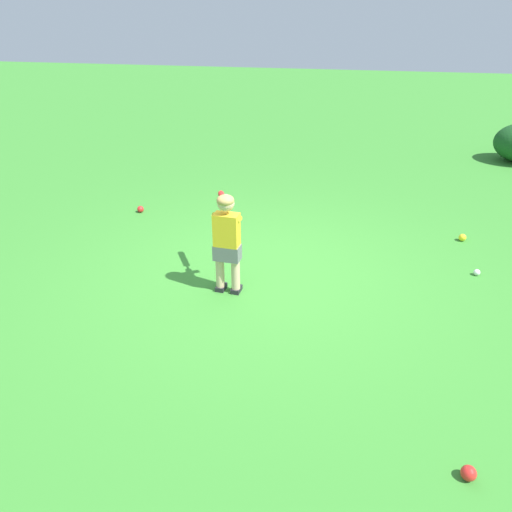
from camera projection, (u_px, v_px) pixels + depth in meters
The scene contains 6 objects.
ground_plane at pixel (265, 273), 5.65m from camera, with size 40.00×40.00×0.00m, color #38842D.
child_batter at pixel (227, 234), 5.03m from camera, with size 0.72×0.41×1.08m.
play_ball_near_batter at pixel (462, 237), 6.40m from camera, with size 0.09×0.09×0.09m, color yellow.
play_ball_by_bucket at pixel (477, 272), 5.59m from camera, with size 0.07×0.07×0.07m, color white.
play_ball_far_right at pixel (469, 473), 3.18m from camera, with size 0.10×0.10×0.10m, color red.
play_ball_far_left at pixel (140, 209), 7.28m from camera, with size 0.10×0.10×0.10m, color red.
Camera 1 is at (4.87, 0.93, 2.72)m, focal length 35.07 mm.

